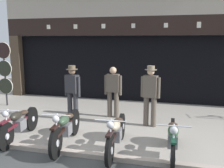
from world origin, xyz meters
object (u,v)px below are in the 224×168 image
Objects in this scene: shopkeeper_center at (113,90)px; salesman_right at (150,93)px; advert_board_near at (192,62)px; motorcycle_center at (116,133)px; motorcycle_left at (19,123)px; tyre_sign_pole at (5,69)px; motorcycle_center_left at (66,128)px; salesman_left at (72,90)px; motorcycle_center_right at (173,138)px.

salesman_right is (1.23, -0.57, 0.07)m from shopkeeper_center.
shopkeeper_center is at bearing -135.05° from advert_board_near.
salesman_right reaches higher than motorcycle_center.
tyre_sign_pole is at bearing -55.40° from motorcycle_left.
motorcycle_center_left is at bearing 79.08° from shopkeeper_center.
salesman_left is 4.71m from advert_board_near.
motorcycle_center is 1.24× the size of salesman_left.
advert_board_near is at bearing -126.81° from salesman_left.
salesman_left is at bearing -78.15° from motorcycle_center_left.
motorcycle_center_right is 6.86m from tyre_sign_pole.
motorcycle_left is 1.26m from motorcycle_center_left.
advert_board_near is at bearing -137.56° from motorcycle_left.
motorcycle_center_left is 1.22× the size of salesman_left.
motorcycle_center_left is 2.04m from salesman_left.
salesman_right reaches higher than motorcycle_center_left.
motorcycle_center_left reaches higher than motorcycle_center.
shopkeeper_center is at bearing -54.03° from motorcycle_center_right.
shopkeeper_center reaches higher than motorcycle_center_left.
salesman_right is at bearing -166.84° from salesman_left.
motorcycle_center is at bearing 172.90° from motorcycle_center_left.
shopkeeper_center is (0.49, 2.45, 0.46)m from motorcycle_center_left.
salesman_left is (0.63, 1.83, 0.51)m from motorcycle_left.
tyre_sign_pole is (-5.46, 0.99, 0.41)m from salesman_right.
motorcycle_center_right is at bearing 172.50° from motorcycle_left.
motorcycle_center_left is 2.41m from motorcycle_center_right.
shopkeeper_center is at bearing -5.69° from tyre_sign_pole.
salesman_left reaches higher than shopkeeper_center.
salesman_right is (-0.69, 1.89, 0.54)m from motorcycle_center_right.
motorcycle_center_right is at bearing 176.65° from motorcycle_center.
tyre_sign_pole reaches higher than salesman_left.
salesman_right is (2.98, 1.84, 0.54)m from motorcycle_left.
salesman_right is 0.74× the size of tyre_sign_pole.
motorcycle_left reaches higher than motorcycle_center_right.
motorcycle_center_left is 2.60m from salesman_right.
advert_board_near is at bearing -112.76° from motorcycle_center.
motorcycle_center_right is at bearing 128.31° from shopkeeper_center.
motorcycle_center is 1.87× the size of advert_board_near.
advert_board_near is (3.56, 3.01, 0.67)m from salesman_left.
advert_board_near reaches higher than shopkeeper_center.
advert_board_near reaches higher than salesman_right.
motorcycle_center is at bearing 84.93° from salesman_right.
motorcycle_center_right is 3.61m from salesman_left.
motorcycle_center is at bearing -1.99° from motorcycle_center_right.
motorcycle_center is 2.68m from salesman_left.
motorcycle_left is 2.46m from motorcycle_center.
motorcycle_center is at bearing 106.49° from shopkeeper_center.
motorcycle_center_right is at bearing 173.02° from motorcycle_center_left.
salesman_left reaches higher than motorcycle_center_left.
shopkeeper_center is 3.52m from advert_board_near.
salesman_right is 3.30m from advert_board_near.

